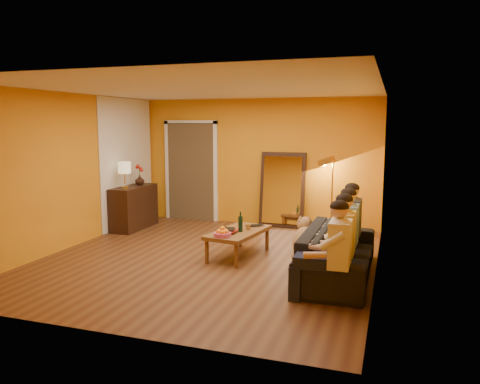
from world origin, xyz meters
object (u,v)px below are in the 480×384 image
(person_mid_left, at_px, (345,241))
(vase, at_px, (140,180))
(laptop, at_px, (256,226))
(person_far_left, at_px, (340,253))
(tumbler, at_px, (248,227))
(sofa, at_px, (338,253))
(person_mid_right, at_px, (349,232))
(table_lamp, at_px, (125,175))
(mirror_frame, at_px, (282,190))
(floor_lamp, at_px, (332,196))
(person_far_right, at_px, (352,224))
(dog, at_px, (305,240))
(wine_bottle, at_px, (240,222))
(sideboard, at_px, (134,207))
(coffee_table, at_px, (238,244))

(person_mid_left, bearing_deg, vase, 150.71)
(laptop, bearing_deg, person_far_left, -88.42)
(person_mid_left, distance_m, tumbler, 1.92)
(sofa, bearing_deg, person_mid_right, -52.43)
(table_lamp, xyz_separation_m, person_far_left, (4.37, -2.45, -0.49))
(mirror_frame, height_order, tumbler, mirror_frame)
(floor_lamp, xyz_separation_m, person_far_right, (0.54, -1.90, -0.11))
(mirror_frame, height_order, dog, mirror_frame)
(floor_lamp, bearing_deg, dog, -75.76)
(person_mid_right, relative_size, wine_bottle, 3.94)
(sideboard, xyz_separation_m, tumbler, (2.76, -1.16, 0.04))
(tumbler, bearing_deg, person_mid_left, -32.92)
(tumbler, relative_size, vase, 0.49)
(mirror_frame, height_order, floor_lamp, mirror_frame)
(table_lamp, bearing_deg, tumbler, -17.28)
(sideboard, bearing_deg, table_lamp, -90.00)
(dog, distance_m, laptop, 0.97)
(sideboard, xyz_separation_m, person_mid_right, (4.37, -1.65, 0.18))
(wine_bottle, relative_size, laptop, 1.04)
(coffee_table, relative_size, wine_bottle, 3.94)
(floor_lamp, bearing_deg, person_far_left, -63.78)
(person_mid_right, xyz_separation_m, tumbler, (-1.61, 0.49, -0.15))
(laptop, bearing_deg, person_mid_right, -63.80)
(laptop, bearing_deg, coffee_table, -156.02)
(table_lamp, xyz_separation_m, floor_lamp, (3.83, 1.10, -0.39))
(sofa, xyz_separation_m, wine_bottle, (-1.55, 0.42, 0.25))
(person_mid_left, relative_size, person_far_right, 1.00)
(table_lamp, xyz_separation_m, laptop, (2.82, -0.63, -0.67))
(dog, distance_m, person_mid_right, 0.79)
(floor_lamp, height_order, person_far_left, floor_lamp)
(tumbler, relative_size, laptop, 0.32)
(coffee_table, bearing_deg, table_lamp, 168.64)
(sideboard, relative_size, sofa, 0.52)
(person_mid_left, height_order, tumbler, person_mid_left)
(table_lamp, distance_m, person_far_left, 5.04)
(person_far_right, distance_m, wine_bottle, 1.70)
(dog, xyz_separation_m, person_mid_left, (0.66, -0.89, 0.25))
(floor_lamp, height_order, vase, floor_lamp)
(coffee_table, bearing_deg, floor_lamp, 69.28)
(wine_bottle, xyz_separation_m, vase, (-2.69, 1.58, 0.37))
(dog, bearing_deg, wine_bottle, -169.90)
(sideboard, height_order, person_far_right, person_far_right)
(person_mid_left, xyz_separation_m, person_far_right, (0.00, 1.10, 0.00))
(coffee_table, distance_m, person_mid_right, 1.81)
(coffee_table, relative_size, person_far_left, 1.00)
(laptop, distance_m, vase, 3.10)
(person_far_left, relative_size, person_mid_left, 1.00)
(coffee_table, height_order, person_far_right, person_far_right)
(table_lamp, distance_m, tumbler, 2.96)
(sideboard, relative_size, person_mid_right, 0.97)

